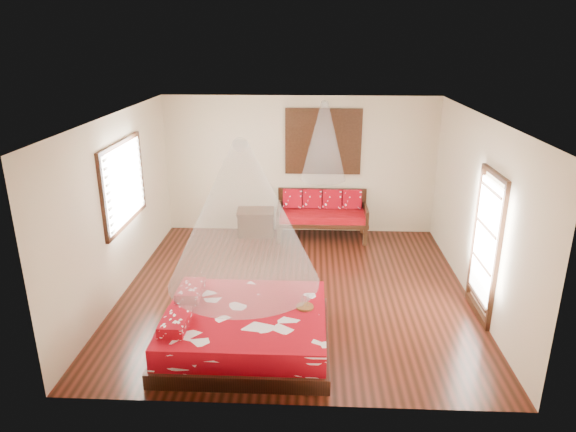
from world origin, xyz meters
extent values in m
cube|color=black|center=(0.00, 0.00, -0.01)|extent=(5.50, 5.50, 0.02)
cube|color=white|center=(0.00, 0.00, 2.81)|extent=(5.50, 5.50, 0.02)
cube|color=beige|center=(-2.76, 0.00, 1.40)|extent=(0.02, 5.50, 2.80)
cube|color=beige|center=(2.76, 0.00, 1.40)|extent=(0.02, 5.50, 2.80)
cube|color=beige|center=(0.00, 2.76, 1.40)|extent=(5.50, 0.02, 2.80)
cube|color=beige|center=(0.00, -2.76, 1.40)|extent=(5.50, 0.02, 2.80)
cube|color=black|center=(-0.60, -1.60, 0.10)|extent=(2.17, 1.96, 0.20)
cube|color=#940411|center=(-0.60, -1.60, 0.35)|extent=(2.07, 1.86, 0.30)
cube|color=#940411|center=(-1.41, -2.01, 0.57)|extent=(0.31, 0.57, 0.14)
cube|color=#940411|center=(-1.41, -1.19, 0.57)|extent=(0.31, 0.57, 0.14)
cube|color=black|center=(-0.38, 1.96, 0.21)|extent=(0.08, 0.08, 0.42)
cube|color=black|center=(1.31, 1.96, 0.21)|extent=(0.08, 0.08, 0.42)
cube|color=black|center=(-0.38, 2.64, 0.21)|extent=(0.08, 0.08, 0.42)
cube|color=black|center=(1.31, 2.64, 0.21)|extent=(0.08, 0.08, 0.42)
cube|color=black|center=(0.46, 2.30, 0.38)|extent=(1.81, 0.80, 0.08)
cube|color=#840405|center=(0.46, 2.30, 0.49)|extent=(1.75, 0.74, 0.14)
cube|color=black|center=(0.46, 2.66, 0.67)|extent=(1.81, 0.06, 0.55)
cube|color=black|center=(-0.40, 2.30, 0.54)|extent=(0.06, 0.80, 0.30)
cube|color=black|center=(1.33, 2.30, 0.54)|extent=(0.06, 0.80, 0.30)
cube|color=#940411|center=(-0.14, 2.54, 0.75)|extent=(0.38, 0.20, 0.40)
cube|color=#940411|center=(0.26, 2.54, 0.75)|extent=(0.38, 0.20, 0.40)
cube|color=#940411|center=(0.66, 2.54, 0.75)|extent=(0.38, 0.20, 0.40)
cube|color=#940411|center=(1.06, 2.54, 0.75)|extent=(0.38, 0.20, 0.40)
cube|color=black|center=(-0.89, 2.45, 0.24)|extent=(0.75, 0.56, 0.47)
cube|color=black|center=(-0.89, 2.45, 0.50)|extent=(0.79, 0.60, 0.05)
cube|color=black|center=(0.46, 2.72, 1.90)|extent=(1.52, 0.06, 1.32)
cube|color=black|center=(0.46, 2.71, 1.90)|extent=(1.35, 0.04, 1.10)
cube|color=black|center=(-2.72, 0.20, 1.70)|extent=(0.08, 1.74, 1.34)
cube|color=white|center=(-2.68, 0.20, 1.70)|extent=(0.04, 1.54, 1.10)
cube|color=black|center=(2.72, -0.60, 1.05)|extent=(0.08, 1.02, 2.16)
cube|color=white|center=(2.70, -0.60, 1.15)|extent=(0.03, 0.82, 1.70)
cylinder|color=brown|center=(0.17, -1.46, 0.52)|extent=(0.23, 0.23, 0.03)
cone|color=white|center=(-0.60, -1.60, 1.85)|extent=(1.91, 1.91, 1.80)
cone|color=white|center=(0.46, 2.25, 2.00)|extent=(0.88, 0.88, 1.50)
camera|label=1|loc=(0.23, -7.44, 3.89)|focal=32.00mm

